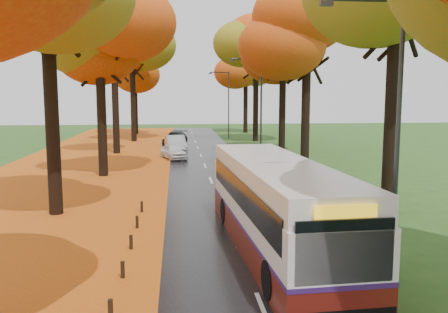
{
  "coord_description": "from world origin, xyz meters",
  "views": [
    {
      "loc": [
        -2.08,
        -4.89,
        5.35
      ],
      "look_at": [
        0.0,
        15.81,
        2.6
      ],
      "focal_mm": 38.0,
      "sensor_mm": 36.0,
      "label": 1
    }
  ],
  "objects": [
    {
      "name": "road",
      "position": [
        0.0,
        25.0,
        0.02
      ],
      "size": [
        6.5,
        90.0,
        0.04
      ],
      "primitive_type": "cube",
      "color": "black",
      "rests_on": "ground"
    },
    {
      "name": "centre_line",
      "position": [
        0.0,
        25.0,
        0.04
      ],
      "size": [
        0.12,
        90.0,
        0.01
      ],
      "primitive_type": "cube",
      "color": "silver",
      "rests_on": "road"
    },
    {
      "name": "leaf_verge",
      "position": [
        -9.0,
        25.0,
        0.01
      ],
      "size": [
        12.0,
        90.0,
        0.02
      ],
      "primitive_type": "cube",
      "color": "#98290D",
      "rests_on": "ground"
    },
    {
      "name": "leaf_drift",
      "position": [
        -3.05,
        25.0,
        0.04
      ],
      "size": [
        0.9,
        90.0,
        0.01
      ],
      "primitive_type": "cube",
      "color": "#C97314",
      "rests_on": "road"
    },
    {
      "name": "trees_left",
      "position": [
        -7.18,
        27.06,
        9.53
      ],
      "size": [
        9.2,
        74.0,
        13.88
      ],
      "color": "black",
      "rests_on": "ground"
    },
    {
      "name": "trees_right",
      "position": [
        7.19,
        26.91,
        9.69
      ],
      "size": [
        9.3,
        74.2,
        13.96
      ],
      "color": "black",
      "rests_on": "ground"
    },
    {
      "name": "streetlamp_near",
      "position": [
        3.95,
        8.0,
        4.71
      ],
      "size": [
        2.45,
        0.18,
        8.0
      ],
      "color": "#333538",
      "rests_on": "ground"
    },
    {
      "name": "streetlamp_mid",
      "position": [
        3.95,
        30.0,
        4.71
      ],
      "size": [
        2.45,
        0.18,
        8.0
      ],
      "color": "#333538",
      "rests_on": "ground"
    },
    {
      "name": "streetlamp_far",
      "position": [
        3.95,
        52.0,
        4.71
      ],
      "size": [
        2.45,
        0.18,
        8.0
      ],
      "color": "#333538",
      "rests_on": "ground"
    },
    {
      "name": "bus",
      "position": [
        1.28,
        10.64,
        1.64
      ],
      "size": [
        3.29,
        11.71,
        3.05
      ],
      "rotation": [
        0.0,
        0.0,
        0.06
      ],
      "color": "#53130D",
      "rests_on": "road"
    },
    {
      "name": "car_white",
      "position": [
        -2.35,
        34.02,
        0.66
      ],
      "size": [
        2.5,
        3.9,
        1.24
      ],
      "primitive_type": "imported",
      "rotation": [
        0.0,
        0.0,
        0.31
      ],
      "color": "white",
      "rests_on": "road"
    },
    {
      "name": "car_silver",
      "position": [
        -2.18,
        38.3,
        0.81
      ],
      "size": [
        2.17,
        4.84,
        1.54
      ],
      "primitive_type": "imported",
      "rotation": [
        0.0,
        0.0,
        0.12
      ],
      "color": "#9D9FA4",
      "rests_on": "road"
    },
    {
      "name": "car_dark",
      "position": [
        -2.22,
        44.87,
        0.73
      ],
      "size": [
        2.96,
        5.09,
        1.39
      ],
      "primitive_type": "imported",
      "rotation": [
        0.0,
        0.0,
        -0.23
      ],
      "color": "black",
      "rests_on": "road"
    }
  ]
}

